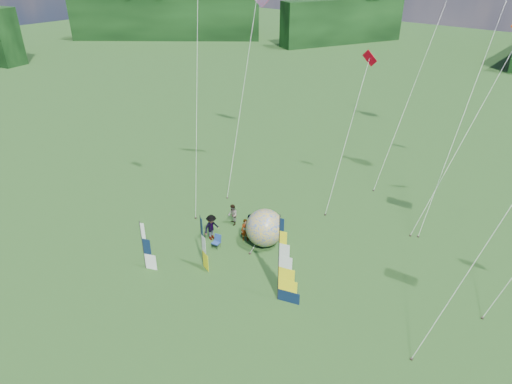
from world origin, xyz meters
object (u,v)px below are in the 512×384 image
Objects in this scene: spectator_d at (250,227)px; feather_banner_main at (279,261)px; side_banner_far at (143,246)px; bol_inflatable at (265,228)px; spectator_b at (233,215)px; side_banner_left at (202,242)px; spectator_a at (246,230)px; spectator_c at (212,227)px; kite_whale at (481,65)px; camp_chair at (216,242)px.

feather_banner_main is at bearing -163.38° from spectator_d.
side_banner_far is 1.31× the size of bol_inflatable.
side_banner_far reaches higher than bol_inflatable.
bol_inflatable is 3.37m from spectator_b.
side_banner_left is at bearing 168.11° from feather_banner_main.
bol_inflatable is 1.53× the size of spectator_a.
spectator_c is 0.09× the size of kite_whale.
side_banner_left is 2.14× the size of spectator_a.
side_banner_left reaches higher than spectator_b.
bol_inflatable reaches higher than spectator_b.
spectator_c is at bearing 147.33° from feather_banner_main.
spectator_c is at bearing 138.55° from camp_chair.
feather_banner_main is 1.63× the size of side_banner_far.
side_banner_left reaches higher than spectator_c.
feather_banner_main is 5.77× the size of camp_chair.
camp_chair is (0.96, -0.58, -0.47)m from spectator_c.
spectator_b is 0.85× the size of spectator_c.
spectator_a is at bearing -50.70° from spectator_c.
spectator_a is (-1.24, -0.52, -0.45)m from bol_inflatable.
spectator_d is at bearing 44.65° from side_banner_far.
feather_banner_main is at bearing -43.63° from bol_inflatable.
feather_banner_main is 19.20m from kite_whale.
bol_inflatable reaches higher than spectator_d.
bol_inflatable is at bearing -54.99° from spectator_c.
feather_banner_main reaches higher than bol_inflatable.
camp_chair is (-2.20, -2.43, -0.81)m from bol_inflatable.
bol_inflatable is at bearing 37.00° from side_banner_far.
side_banner_left is 1.40× the size of bol_inflatable.
kite_whale is (9.07, 13.65, 10.04)m from spectator_a.
camp_chair is (-0.71, 1.92, -1.32)m from side_banner_left.
spectator_d is at bearing 44.53° from spectator_a.
camp_chair is at bearing -124.26° from kite_whale.
camp_chair is (1.11, -2.88, -0.33)m from spectator_b.
feather_banner_main is 3.27× the size of spectator_a.
spectator_c reaches higher than spectator_b.
spectator_b is at bearing 114.46° from spectator_a.
side_banner_far is at bearing -154.75° from spectator_a.
spectator_a is 0.42m from spectator_d.
bol_inflatable is 1.35× the size of spectator_c.
kite_whale is at bearing 47.00° from camp_chair.
side_banner_far is (-8.13, -2.98, -1.06)m from feather_banner_main.
side_banner_left is at bearing 21.44° from side_banner_far.
bol_inflatable is 3.38m from camp_chair.
camp_chair is at bearing 44.60° from side_banner_far.
spectator_c reaches higher than spectator_a.
feather_banner_main reaches higher than spectator_d.
side_banner_left reaches higher than bol_inflatable.
feather_banner_main is 5.75m from bol_inflatable.
side_banner_left is 4.63m from bol_inflatable.
bol_inflatable is 1.60× the size of spectator_b.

